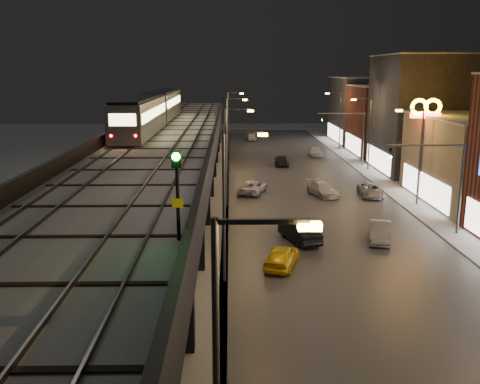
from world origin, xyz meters
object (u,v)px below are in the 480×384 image
object	(u,v)px
rail_signal	(177,178)
car_onc_red	(315,152)
car_taxi	(282,257)
car_onc_white	(322,190)
car_mid_silver	(253,187)
subway_train	(153,109)
car_onc_dark	(370,191)
car_mid_dark	(282,161)
car_far_white	(251,137)
car_onc_silver	(380,233)
car_near_white	(300,233)

from	to	relation	value
rail_signal	car_onc_red	xyz separation A→B (m)	(14.11, 59.35, -8.08)
car_taxi	car_onc_white	size ratio (longest dim) A/B	0.89
rail_signal	car_mid_silver	size ratio (longest dim) A/B	0.65
subway_train	car_onc_dark	bearing A→B (deg)	-16.42
car_mid_dark	car_far_white	xyz separation A→B (m)	(-3.08, 25.73, 0.05)
rail_signal	car_mid_silver	xyz separation A→B (m)	(4.06, 35.69, -8.16)
subway_train	car_onc_white	world-z (taller)	subway_train
car_taxi	subway_train	bearing A→B (deg)	-48.03
car_onc_silver	rail_signal	bearing A→B (deg)	-108.28
car_onc_silver	car_onc_red	bearing A→B (deg)	102.33
car_mid_silver	car_onc_white	size ratio (longest dim) A/B	1.04
car_far_white	car_onc_silver	size ratio (longest dim) A/B	0.97
car_mid_silver	car_onc_dark	size ratio (longest dim) A/B	1.08
subway_train	car_onc_silver	bearing A→B (deg)	-46.94
car_near_white	car_onc_dark	bearing A→B (deg)	-140.63
subway_train	car_mid_silver	xyz separation A→B (m)	(10.46, -4.59, -7.60)
car_mid_dark	car_onc_silver	xyz separation A→B (m)	(4.12, -32.17, 0.05)
car_far_white	car_mid_dark	bearing A→B (deg)	91.42
subway_train	car_onc_red	bearing A→B (deg)	42.92
rail_signal	car_onc_silver	bearing A→B (deg)	57.36
car_mid_dark	subway_train	bearing A→B (deg)	41.70
rail_signal	car_mid_dark	distance (m)	53.34
car_onc_red	car_mid_silver	bearing A→B (deg)	-111.67
car_onc_dark	car_far_white	bearing A→B (deg)	105.71
car_onc_red	car_onc_dark	bearing A→B (deg)	-85.24
car_onc_silver	car_onc_white	size ratio (longest dim) A/B	0.92
car_far_white	car_onc_dark	bearing A→B (deg)	97.57
subway_train	car_far_white	bearing A→B (deg)	72.37
subway_train	car_onc_white	bearing A→B (deg)	-18.74
subway_train	car_onc_silver	size ratio (longest dim) A/B	7.89
car_near_white	car_far_white	size ratio (longest dim) A/B	1.09
car_far_white	car_onc_red	world-z (taller)	car_onc_red
car_far_white	car_onc_dark	size ratio (longest dim) A/B	0.93
car_taxi	car_onc_red	xyz separation A→B (m)	(9.08, 44.63, 0.05)
rail_signal	car_near_white	distance (m)	22.43
car_onc_dark	car_onc_red	bearing A→B (deg)	96.13
car_mid_dark	car_near_white	bearing A→B (deg)	90.51
car_onc_dark	subway_train	bearing A→B (deg)	166.31
car_onc_silver	car_onc_dark	world-z (taller)	car_onc_silver
rail_signal	car_onc_white	distance (m)	37.00
car_taxi	car_far_white	xyz separation A→B (m)	(0.47, 63.01, -0.00)
rail_signal	car_taxi	distance (m)	17.55
car_mid_silver	car_onc_red	size ratio (longest dim) A/B	1.09
car_far_white	car_onc_white	size ratio (longest dim) A/B	0.89
rail_signal	car_mid_dark	world-z (taller)	rail_signal
car_onc_dark	car_onc_red	world-z (taller)	car_onc_red
car_taxi	rail_signal	bearing A→B (deg)	89.00
car_onc_white	car_onc_silver	bearing A→B (deg)	-99.63
car_mid_silver	car_onc_dark	world-z (taller)	car_mid_silver
car_onc_silver	car_onc_white	world-z (taller)	car_onc_silver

